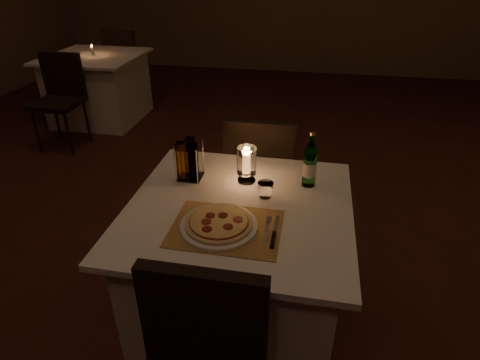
% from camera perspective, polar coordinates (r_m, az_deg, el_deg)
% --- Properties ---
extents(floor, '(8.00, 10.00, 0.02)m').
position_cam_1_polar(floor, '(2.45, 2.59, -15.61)').
color(floor, '#471E17').
rests_on(floor, ground).
extents(main_table, '(1.00, 1.00, 0.74)m').
position_cam_1_polar(main_table, '(2.03, -0.11, -12.29)').
color(main_table, white).
rests_on(main_table, ground).
extents(chair_far, '(0.42, 0.42, 0.90)m').
position_cam_1_polar(chair_far, '(2.51, 2.96, 1.57)').
color(chair_far, black).
rests_on(chair_far, ground).
extents(placemat, '(0.45, 0.34, 0.00)m').
position_cam_1_polar(placemat, '(1.66, -1.98, -6.86)').
color(placemat, '#AA7B3B').
rests_on(placemat, main_table).
extents(plate, '(0.32, 0.32, 0.01)m').
position_cam_1_polar(plate, '(1.66, -3.00, -6.49)').
color(plate, white).
rests_on(plate, placemat).
extents(pizza, '(0.28, 0.28, 0.02)m').
position_cam_1_polar(pizza, '(1.65, -3.02, -6.04)').
color(pizza, '#D8B77F').
rests_on(pizza, plate).
extents(fork, '(0.02, 0.18, 0.00)m').
position_cam_1_polar(fork, '(1.66, 3.87, -6.69)').
color(fork, silver).
rests_on(fork, placemat).
extents(knife, '(0.02, 0.22, 0.01)m').
position_cam_1_polar(knife, '(1.61, 4.84, -7.99)').
color(knife, black).
rests_on(knife, placemat).
extents(tumbler, '(0.07, 0.07, 0.07)m').
position_cam_1_polar(tumbler, '(1.85, 3.63, -1.40)').
color(tumbler, white).
rests_on(tumbler, main_table).
extents(water_bottle, '(0.07, 0.07, 0.27)m').
position_cam_1_polar(water_bottle, '(1.93, 9.92, 2.16)').
color(water_bottle, '#5DAE71').
rests_on(water_bottle, main_table).
extents(hurricane_candle, '(0.09, 0.09, 0.18)m').
position_cam_1_polar(hurricane_candle, '(1.94, 0.94, 2.62)').
color(hurricane_candle, white).
rests_on(hurricane_candle, main_table).
extents(cruet_caddy, '(0.12, 0.12, 0.21)m').
position_cam_1_polar(cruet_caddy, '(1.98, -7.31, 2.64)').
color(cruet_caddy, white).
rests_on(cruet_caddy, main_table).
extents(neighbor_table_left, '(1.00, 1.00, 0.74)m').
position_cam_1_polar(neighbor_table_left, '(4.97, -19.40, 12.26)').
color(neighbor_table_left, white).
rests_on(neighbor_table_left, ground).
extents(neighbor_chair_la, '(0.42, 0.42, 0.90)m').
position_cam_1_polar(neighbor_chair_la, '(4.34, -24.21, 11.41)').
color(neighbor_chair_la, black).
rests_on(neighbor_chair_la, ground).
extents(neighbor_chair_lb, '(0.42, 0.42, 0.90)m').
position_cam_1_polar(neighbor_chair_lb, '(5.53, -16.17, 16.33)').
color(neighbor_chair_lb, black).
rests_on(neighbor_chair_lb, ground).
extents(neighbor_candle_left, '(0.03, 0.03, 0.11)m').
position_cam_1_polar(neighbor_candle_left, '(4.87, -20.24, 16.89)').
color(neighbor_candle_left, white).
rests_on(neighbor_candle_left, neighbor_table_left).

